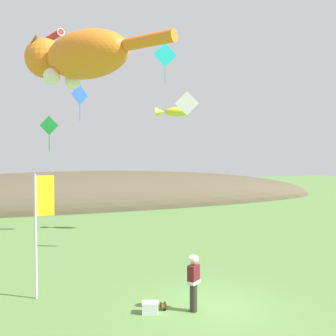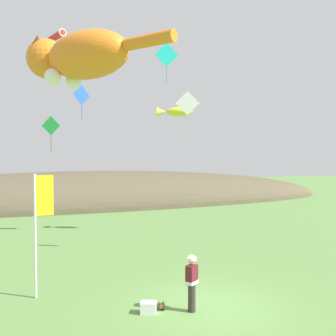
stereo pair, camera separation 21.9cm
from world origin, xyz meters
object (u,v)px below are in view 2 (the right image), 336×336
object	(u,v)px
kite_diamond_green	(51,126)
kite_fish_windsock	(175,112)
kite_giant_cat	(78,57)
kite_diamond_teal	(167,55)
kite_tube_streamer	(53,38)
festival_attendant	(192,282)
kite_diamond_white	(188,104)
kite_diamond_blue	(82,95)
festival_banner_pole	(40,217)
kite_spool	(161,306)
picnic_cooler	(148,308)

from	to	relation	value
kite_diamond_green	kite_fish_windsock	bearing A→B (deg)	-4.32
kite_giant_cat	kite_diamond_teal	bearing A→B (deg)	21.55
kite_fish_windsock	kite_diamond_teal	xyz separation A→B (m)	(-0.96, -1.11, 3.08)
kite_tube_streamer	kite_diamond_teal	bearing A→B (deg)	-19.53
kite_diamond_teal	festival_attendant	bearing A→B (deg)	-105.12
kite_giant_cat	kite_diamond_green	bearing A→B (deg)	106.72
kite_diamond_white	kite_diamond_blue	bearing A→B (deg)	123.95
kite_fish_windsock	kite_diamond_green	size ratio (longest dim) A/B	1.10
kite_fish_windsock	festival_attendant	bearing A→B (deg)	-108.33
kite_diamond_green	kite_diamond_blue	world-z (taller)	kite_diamond_blue
kite_diamond_blue	festival_banner_pole	bearing A→B (deg)	-105.49
kite_diamond_blue	kite_giant_cat	bearing A→B (deg)	-98.72
kite_tube_streamer	kite_diamond_teal	xyz separation A→B (m)	(6.10, -2.16, -0.95)
kite_tube_streamer	kite_diamond_blue	world-z (taller)	kite_tube_streamer
festival_attendant	kite_diamond_white	distance (m)	9.05
kite_diamond_teal	kite_diamond_blue	bearing A→B (deg)	151.33
festival_banner_pole	kite_diamond_teal	bearing A→B (deg)	44.00
kite_spool	picnic_cooler	bearing A→B (deg)	-165.43
festival_attendant	kite_spool	distance (m)	1.28
festival_attendant	festival_banner_pole	bearing A→B (deg)	147.20
festival_attendant	kite_diamond_teal	distance (m)	13.99
kite_spool	kite_tube_streamer	bearing A→B (deg)	102.89
festival_attendant	festival_banner_pole	size ratio (longest dim) A/B	0.41
kite_fish_windsock	kite_tube_streamer	xyz separation A→B (m)	(-7.06, 1.06, 4.03)
kite_diamond_green	kite_diamond_teal	bearing A→B (deg)	-14.69
kite_fish_windsock	kite_giant_cat	bearing A→B (deg)	-152.85
kite_giant_cat	kite_fish_windsock	xyz separation A→B (m)	(6.16, 3.16, -2.00)
kite_spool	kite_diamond_white	distance (m)	9.64
picnic_cooler	kite_tube_streamer	world-z (taller)	kite_tube_streamer
festival_attendant	kite_spool	bearing A→B (deg)	152.02
kite_giant_cat	kite_diamond_white	distance (m)	5.66
kite_diamond_white	kite_diamond_teal	xyz separation A→B (m)	(0.29, 3.80, 3.27)
kite_spool	kite_diamond_blue	distance (m)	14.45
kite_diamond_white	kite_tube_streamer	bearing A→B (deg)	134.23
kite_tube_streamer	kite_diamond_green	xyz separation A→B (m)	(-0.22, -0.51, -5.05)
festival_attendant	kite_fish_windsock	xyz separation A→B (m)	(3.59, 10.83, 6.63)
kite_giant_cat	picnic_cooler	bearing A→B (deg)	-80.36
picnic_cooler	kite_diamond_blue	xyz separation A→B (m)	(-0.55, 11.85, 8.31)
festival_attendant	kite_tube_streamer	xyz separation A→B (m)	(-3.47, 11.88, 10.66)
kite_diamond_blue	picnic_cooler	bearing A→B (deg)	-87.32
festival_banner_pole	festival_attendant	bearing A→B (deg)	-32.80
kite_tube_streamer	kite_diamond_white	world-z (taller)	kite_tube_streamer
kite_spool	kite_diamond_teal	xyz separation A→B (m)	(3.48, 9.27, 10.54)
kite_fish_windsock	kite_tube_streamer	distance (m)	8.19
kite_diamond_blue	kite_spool	bearing A→B (deg)	-85.00
picnic_cooler	festival_banner_pole	world-z (taller)	festival_banner_pole
kite_giant_cat	kite_fish_windsock	world-z (taller)	kite_giant_cat
kite_diamond_teal	kite_diamond_green	bearing A→B (deg)	165.31
festival_banner_pole	kite_fish_windsock	size ratio (longest dim) A/B	1.96
kite_tube_streamer	kite_diamond_green	world-z (taller)	kite_tube_streamer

